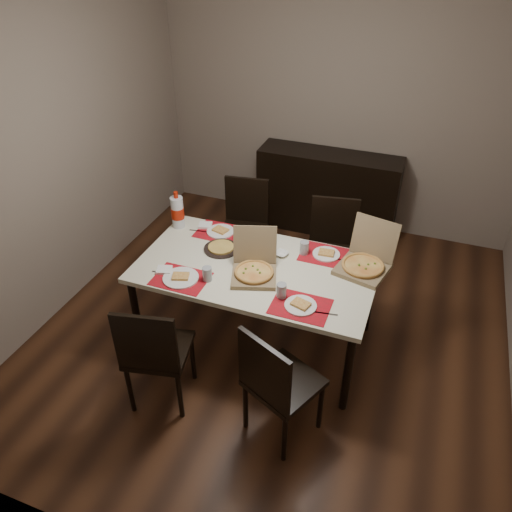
# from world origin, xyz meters

# --- Properties ---
(ground) EXTENTS (3.80, 4.00, 0.02)m
(ground) POSITION_xyz_m (0.00, 0.00, -0.01)
(ground) COLOR #452615
(ground) RESTS_ON ground
(room_walls) EXTENTS (3.84, 4.02, 2.62)m
(room_walls) POSITION_xyz_m (0.00, 0.43, 1.73)
(room_walls) COLOR gray
(room_walls) RESTS_ON ground
(sideboard) EXTENTS (1.50, 0.40, 0.90)m
(sideboard) POSITION_xyz_m (0.00, 1.78, 0.45)
(sideboard) COLOR black
(sideboard) RESTS_ON ground
(dining_table) EXTENTS (1.80, 1.00, 0.75)m
(dining_table) POSITION_xyz_m (-0.10, -0.16, 0.68)
(dining_table) COLOR beige
(dining_table) RESTS_ON ground
(chair_near_left) EXTENTS (0.50, 0.50, 0.93)m
(chair_near_left) POSITION_xyz_m (-0.52, -1.02, 0.51)
(chair_near_left) COLOR black
(chair_near_left) RESTS_ON ground
(chair_near_right) EXTENTS (0.56, 0.56, 0.93)m
(chair_near_right) POSITION_xyz_m (0.35, -0.98, 0.51)
(chair_near_right) COLOR black
(chair_near_right) RESTS_ON ground
(chair_far_left) EXTENTS (0.48, 0.48, 0.93)m
(chair_far_left) POSITION_xyz_m (-0.57, 0.77, 0.51)
(chair_far_left) COLOR black
(chair_far_left) RESTS_ON ground
(chair_far_right) EXTENTS (0.49, 0.49, 0.93)m
(chair_far_right) POSITION_xyz_m (0.31, 0.69, 0.51)
(chair_far_right) COLOR black
(chair_far_right) RESTS_ON ground
(setting_near_left) EXTENTS (0.47, 0.30, 0.11)m
(setting_near_left) POSITION_xyz_m (-0.54, -0.48, 0.77)
(setting_near_left) COLOR #B60C18
(setting_near_left) RESTS_ON dining_table
(setting_near_right) EXTENTS (0.46, 0.30, 0.11)m
(setting_near_right) POSITION_xyz_m (0.30, -0.48, 0.77)
(setting_near_right) COLOR #B60C18
(setting_near_right) RESTS_ON dining_table
(setting_far_left) EXTENTS (0.49, 0.30, 0.11)m
(setting_far_left) POSITION_xyz_m (-0.52, 0.18, 0.77)
(setting_far_left) COLOR #B60C18
(setting_far_left) RESTS_ON dining_table
(setting_far_right) EXTENTS (0.45, 0.30, 0.11)m
(setting_far_right) POSITION_xyz_m (0.31, 0.16, 0.77)
(setting_far_right) COLOR #B60C18
(setting_far_right) RESTS_ON dining_table
(napkin_loose) EXTENTS (0.15, 0.14, 0.02)m
(napkin_loose) POSITION_xyz_m (-0.08, -0.20, 0.76)
(napkin_loose) COLOR white
(napkin_loose) RESTS_ON dining_table
(pizza_box_center) EXTENTS (0.42, 0.44, 0.33)m
(pizza_box_center) POSITION_xyz_m (-0.08, -0.26, 0.80)
(pizza_box_center) COLOR olive
(pizza_box_center) RESTS_ON dining_table
(pizza_box_right) EXTENTS (0.43, 0.46, 0.35)m
(pizza_box_right) POSITION_xyz_m (0.67, 0.10, 0.81)
(pizza_box_right) COLOR olive
(pizza_box_right) RESTS_ON dining_table
(faina_plate) EXTENTS (0.28, 0.28, 0.03)m
(faina_plate) POSITION_xyz_m (-0.44, -0.04, 0.76)
(faina_plate) COLOR black
(faina_plate) RESTS_ON dining_table
(dip_bowl) EXTENTS (0.13, 0.13, 0.03)m
(dip_bowl) POSITION_xyz_m (0.03, 0.05, 0.76)
(dip_bowl) COLOR white
(dip_bowl) RESTS_ON dining_table
(soda_bottle) EXTENTS (0.11, 0.11, 0.33)m
(soda_bottle) POSITION_xyz_m (-0.93, 0.16, 0.89)
(soda_bottle) COLOR silver
(soda_bottle) RESTS_ON dining_table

